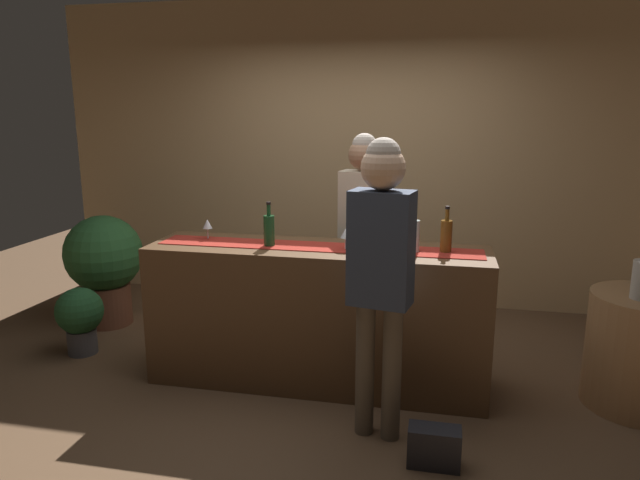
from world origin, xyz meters
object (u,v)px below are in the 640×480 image
(wine_bottle_clear, at_px, (414,235))
(potted_plant_tall, at_px, (104,262))
(wine_glass_mid_counter, at_px, (207,225))
(customer_sipping, at_px, (381,258))
(potted_plant_small, at_px, (80,316))
(wine_glass_near_customer, at_px, (346,234))
(wine_bottle_green, at_px, (269,230))
(bartender, at_px, (363,220))
(wine_bottle_amber, at_px, (446,235))
(handbag, at_px, (434,447))
(wine_glass_far_end, at_px, (370,235))

(wine_bottle_clear, height_order, potted_plant_tall, wine_bottle_clear)
(wine_glass_mid_counter, bearing_deg, potted_plant_tall, 153.34)
(customer_sipping, bearing_deg, potted_plant_small, 174.58)
(wine_glass_near_customer, distance_m, potted_plant_small, 2.24)
(wine_bottle_green, xyz_separation_m, potted_plant_small, (-1.58, 0.12, -0.78))
(wine_bottle_clear, distance_m, bartender, 0.72)
(wine_bottle_amber, xyz_separation_m, potted_plant_tall, (-2.91, 0.68, -0.52))
(wine_bottle_green, bearing_deg, customer_sipping, -34.94)
(wine_bottle_clear, xyz_separation_m, potted_plant_tall, (-2.70, 0.71, -0.52))
(wine_bottle_amber, height_order, wine_glass_near_customer, wine_bottle_amber)
(wine_bottle_clear, xyz_separation_m, wine_glass_near_customer, (-0.44, -0.02, -0.01))
(potted_plant_small, height_order, handbag, potted_plant_small)
(wine_glass_near_customer, bearing_deg, handbag, -52.67)
(handbag, bearing_deg, potted_plant_small, 161.24)
(wine_glass_mid_counter, xyz_separation_m, handbag, (1.64, -0.93, -0.97))
(wine_bottle_clear, bearing_deg, wine_glass_far_end, -176.54)
(wine_bottle_amber, height_order, wine_bottle_clear, same)
(wine_bottle_clear, xyz_separation_m, wine_glass_far_end, (-0.28, -0.02, -0.01))
(wine_bottle_clear, relative_size, customer_sipping, 0.18)
(wine_glass_near_customer, relative_size, wine_glass_mid_counter, 1.00)
(bartender, height_order, potted_plant_small, bartender)
(wine_bottle_amber, distance_m, handbag, 1.31)
(wine_glass_far_end, xyz_separation_m, potted_plant_small, (-2.26, 0.10, -0.77))
(wine_glass_far_end, distance_m, potted_plant_tall, 2.58)
(wine_glass_mid_counter, relative_size, potted_plant_tall, 0.15)
(wine_bottle_amber, height_order, wine_glass_mid_counter, wine_bottle_amber)
(wine_glass_mid_counter, bearing_deg, wine_glass_far_end, -5.00)
(potted_plant_small, bearing_deg, bartender, 13.27)
(wine_glass_mid_counter, relative_size, potted_plant_small, 0.27)
(wine_bottle_green, distance_m, handbag, 1.71)
(wine_bottle_green, bearing_deg, potted_plant_tall, 156.84)
(wine_glass_far_end, bearing_deg, wine_bottle_clear, 3.46)
(wine_bottle_clear, height_order, potted_plant_small, wine_bottle_clear)
(wine_glass_mid_counter, bearing_deg, bartender, 25.71)
(potted_plant_tall, bearing_deg, potted_plant_small, -75.61)
(bartender, distance_m, potted_plant_tall, 2.35)
(wine_bottle_amber, relative_size, wine_glass_far_end, 2.10)
(potted_plant_tall, height_order, handbag, potted_plant_tall)
(wine_bottle_clear, bearing_deg, potted_plant_tall, 165.22)
(wine_bottle_clear, height_order, wine_glass_near_customer, wine_bottle_clear)
(wine_glass_near_customer, distance_m, handbag, 1.41)
(wine_bottle_amber, xyz_separation_m, wine_glass_mid_counter, (-1.66, 0.05, -0.01))
(wine_bottle_green, relative_size, wine_bottle_clear, 1.00)
(wine_bottle_green, xyz_separation_m, bartender, (0.55, 0.62, -0.03))
(wine_bottle_green, bearing_deg, wine_glass_far_end, 1.26)
(wine_bottle_amber, distance_m, customer_sipping, 0.73)
(wine_bottle_amber, xyz_separation_m, wine_glass_far_end, (-0.49, -0.05, -0.01))
(wine_bottle_clear, bearing_deg, customer_sipping, -103.92)
(potted_plant_small, bearing_deg, potted_plant_tall, 104.39)
(wine_bottle_green, bearing_deg, handbag, -35.25)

